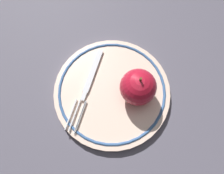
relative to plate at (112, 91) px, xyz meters
The scene contains 4 objects.
ground_plane 0.02m from the plate, behind, with size 2.00×2.00×0.00m, color #524E5B.
plate is the anchor object (origin of this frame).
apple_red_whole 0.07m from the plate, 32.56° to the left, with size 0.07×0.07×0.08m.
fork 0.05m from the plate, 150.97° to the right, with size 0.09×0.18×0.00m.
Camera 1 is at (0.11, -0.11, 0.45)m, focal length 35.00 mm.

